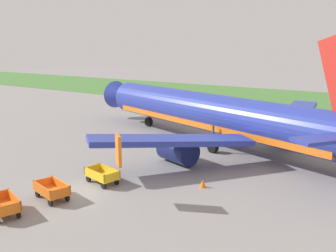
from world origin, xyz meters
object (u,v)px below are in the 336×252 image
(baggage_cart_nearest, at_px, (3,205))
(baggage_cart_second_in_row, at_px, (52,190))
(baggage_cart_third_in_row, at_px, (102,175))
(traffic_cone_near_plane, at_px, (203,183))
(airplane, at_px, (218,115))

(baggage_cart_nearest, bearing_deg, baggage_cart_second_in_row, 80.93)
(baggage_cart_third_in_row, bearing_deg, baggage_cart_second_in_row, -100.88)
(baggage_cart_second_in_row, xyz_separation_m, traffic_cone_near_plane, (7.15, 7.12, -0.31))
(airplane, bearing_deg, baggage_cart_third_in_row, -99.46)
(airplane, relative_size, baggage_cart_nearest, 10.23)
(airplane, xyz_separation_m, baggage_cart_nearest, (-3.56, -20.90, -2.45))
(baggage_cart_second_in_row, xyz_separation_m, baggage_cart_third_in_row, (0.74, 3.86, 0.00))
(airplane, height_order, baggage_cart_nearest, airplane)
(airplane, relative_size, baggage_cart_third_in_row, 10.16)
(baggage_cart_nearest, xyz_separation_m, baggage_cart_second_in_row, (0.49, 3.10, 0.00))
(airplane, xyz_separation_m, traffic_cone_near_plane, (4.09, -10.68, -2.76))
(baggage_cart_nearest, height_order, baggage_cart_second_in_row, same)
(baggage_cart_third_in_row, bearing_deg, baggage_cart_nearest, -100.08)
(baggage_cart_nearest, bearing_deg, traffic_cone_near_plane, 53.20)
(baggage_cart_nearest, relative_size, traffic_cone_near_plane, 6.11)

